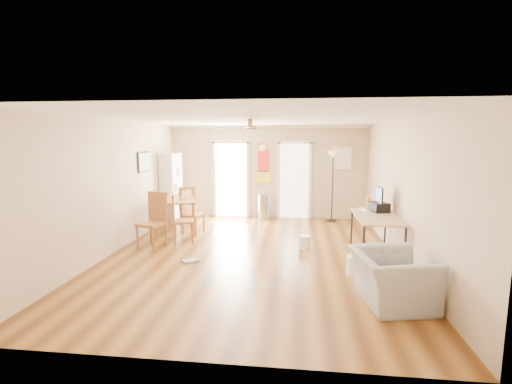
# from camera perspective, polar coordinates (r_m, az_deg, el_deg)

# --- Properties ---
(floor) EXTENTS (7.00, 7.00, 0.00)m
(floor) POSITION_cam_1_polar(r_m,az_deg,el_deg) (7.27, -0.55, -9.70)
(floor) COLOR brown
(floor) RESTS_ON ground
(ceiling) EXTENTS (5.50, 7.00, 0.00)m
(ceiling) POSITION_cam_1_polar(r_m,az_deg,el_deg) (6.92, -0.58, 11.23)
(ceiling) COLOR silver
(ceiling) RESTS_ON floor
(wall_back) EXTENTS (5.50, 0.04, 2.60)m
(wall_back) POSITION_cam_1_polar(r_m,az_deg,el_deg) (10.44, 1.82, 3.12)
(wall_back) COLOR beige
(wall_back) RESTS_ON floor
(wall_front) EXTENTS (5.50, 0.04, 2.60)m
(wall_front) POSITION_cam_1_polar(r_m,az_deg,el_deg) (3.59, -7.56, -7.12)
(wall_front) COLOR beige
(wall_front) RESTS_ON floor
(wall_left) EXTENTS (0.04, 7.00, 2.60)m
(wall_left) POSITION_cam_1_polar(r_m,az_deg,el_deg) (7.81, -21.03, 0.79)
(wall_left) COLOR beige
(wall_left) RESTS_ON floor
(wall_right) EXTENTS (0.04, 7.00, 2.60)m
(wall_right) POSITION_cam_1_polar(r_m,az_deg,el_deg) (7.18, 21.79, 0.12)
(wall_right) COLOR beige
(wall_right) RESTS_ON floor
(crown_molding) EXTENTS (5.50, 7.00, 0.08)m
(crown_molding) POSITION_cam_1_polar(r_m,az_deg,el_deg) (6.92, -0.58, 10.90)
(crown_molding) COLOR white
(crown_molding) RESTS_ON wall_back
(kitchen_doorway) EXTENTS (0.90, 0.10, 2.10)m
(kitchen_doorway) POSITION_cam_1_polar(r_m,az_deg,el_deg) (10.58, -3.87, 1.82)
(kitchen_doorway) COLOR white
(kitchen_doorway) RESTS_ON wall_back
(bathroom_doorway) EXTENTS (0.80, 0.10, 2.10)m
(bathroom_doorway) POSITION_cam_1_polar(r_m,az_deg,el_deg) (10.41, 5.93, 1.69)
(bathroom_doorway) COLOR white
(bathroom_doorway) RESTS_ON wall_back
(wall_decal) EXTENTS (0.46, 0.03, 1.10)m
(wall_decal) POSITION_cam_1_polar(r_m,az_deg,el_deg) (10.41, 1.13, 4.49)
(wall_decal) COLOR red
(wall_decal) RESTS_ON wall_back
(ac_grille) EXTENTS (0.50, 0.04, 0.60)m
(ac_grille) POSITION_cam_1_polar(r_m,az_deg,el_deg) (10.41, 13.18, 5.10)
(ac_grille) COLOR white
(ac_grille) RESTS_ON wall_back
(framed_poster) EXTENTS (0.04, 0.66, 0.48)m
(framed_poster) POSITION_cam_1_polar(r_m,az_deg,el_deg) (9.02, -16.92, 4.49)
(framed_poster) COLOR black
(framed_poster) RESTS_ON wall_left
(ceiling_fan) EXTENTS (1.24, 1.24, 0.20)m
(ceiling_fan) POSITION_cam_1_polar(r_m,az_deg,el_deg) (6.61, -0.91, 9.89)
(ceiling_fan) COLOR #593819
(ceiling_fan) RESTS_ON ceiling
(bookshelf) EXTENTS (0.38, 0.84, 1.84)m
(bookshelf) POSITION_cam_1_polar(r_m,az_deg,el_deg) (10.22, -12.95, 0.67)
(bookshelf) COLOR silver
(bookshelf) RESTS_ON floor
(dining_table) EXTENTS (1.46, 1.86, 0.81)m
(dining_table) POSITION_cam_1_polar(r_m,az_deg,el_deg) (9.25, -12.57, -3.36)
(dining_table) COLOR olive
(dining_table) RESTS_ON floor
(dining_chair_right_a) EXTENTS (0.51, 0.51, 1.01)m
(dining_chair_right_a) POSITION_cam_1_polar(r_m,az_deg,el_deg) (8.85, -9.71, -3.14)
(dining_chair_right_a) COLOR #AD6338
(dining_chair_right_a) RESTS_ON floor
(dining_chair_right_b) EXTENTS (0.54, 0.54, 1.05)m
(dining_chair_right_b) POSITION_cam_1_polar(r_m,az_deg,el_deg) (8.15, -11.18, -4.04)
(dining_chair_right_b) COLOR olive
(dining_chair_right_b) RESTS_ON floor
(dining_chair_near) EXTENTS (0.59, 0.59, 1.14)m
(dining_chair_near) POSITION_cam_1_polar(r_m,az_deg,el_deg) (7.86, -15.88, -4.34)
(dining_chair_near) COLOR #955E30
(dining_chair_near) RESTS_ON floor
(dining_chair_far) EXTENTS (0.51, 0.51, 1.02)m
(dining_chair_far) POSITION_cam_1_polar(r_m,az_deg,el_deg) (9.67, -10.50, -2.16)
(dining_chair_far) COLOR #A86636
(dining_chair_far) RESTS_ON floor
(trash_can) EXTENTS (0.40, 0.40, 0.68)m
(trash_can) POSITION_cam_1_polar(r_m,az_deg,el_deg) (10.26, 1.20, -2.37)
(trash_can) COLOR #A8A8AA
(trash_can) RESTS_ON floor
(torchiere_lamp) EXTENTS (0.37, 0.37, 1.90)m
(torchiere_lamp) POSITION_cam_1_polar(r_m,az_deg,el_deg) (10.15, 11.74, 0.81)
(torchiere_lamp) COLOR black
(torchiere_lamp) RESTS_ON floor
(computer_desk) EXTENTS (0.76, 1.52, 0.81)m
(computer_desk) POSITION_cam_1_polar(r_m,az_deg,el_deg) (7.32, 17.99, -6.67)
(computer_desk) COLOR tan
(computer_desk) RESTS_ON floor
(imac) EXTENTS (0.15, 0.52, 0.48)m
(imac) POSITION_cam_1_polar(r_m,az_deg,el_deg) (7.70, 18.57, -1.05)
(imac) COLOR black
(imac) RESTS_ON computer_desk
(keyboard) EXTENTS (0.19, 0.40, 0.01)m
(keyboard) POSITION_cam_1_polar(r_m,az_deg,el_deg) (7.75, 16.43, -2.65)
(keyboard) COLOR white
(keyboard) RESTS_ON computer_desk
(printer) EXTENTS (0.40, 0.43, 0.18)m
(printer) POSITION_cam_1_polar(r_m,az_deg,el_deg) (7.66, 18.46, -2.22)
(printer) COLOR black
(printer) RESTS_ON computer_desk
(orange_bottle) EXTENTS (0.09, 0.09, 0.26)m
(orange_bottle) POSITION_cam_1_polar(r_m,az_deg,el_deg) (7.89, 17.00, -1.59)
(orange_bottle) COLOR orange
(orange_bottle) RESTS_ON computer_desk
(wastebasket_a) EXTENTS (0.29, 0.29, 0.27)m
(wastebasket_a) POSITION_cam_1_polar(r_m,az_deg,el_deg) (7.68, 7.52, -7.71)
(wastebasket_a) COLOR white
(wastebasket_a) RESTS_ON floor
(wastebasket_b) EXTENTS (0.34, 0.34, 0.33)m
(wastebasket_b) POSITION_cam_1_polar(r_m,az_deg,el_deg) (6.41, 15.14, -10.95)
(wastebasket_b) COLOR white
(wastebasket_b) RESTS_ON floor
(floor_cloth) EXTENTS (0.33, 0.32, 0.04)m
(floor_cloth) POSITION_cam_1_polar(r_m,az_deg,el_deg) (6.99, -10.15, -10.43)
(floor_cloth) COLOR gray
(floor_cloth) RESTS_ON floor
(armchair) EXTENTS (1.11, 1.22, 0.70)m
(armchair) POSITION_cam_1_polar(r_m,az_deg,el_deg) (5.48, 20.24, -12.47)
(armchair) COLOR #979792
(armchair) RESTS_ON floor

